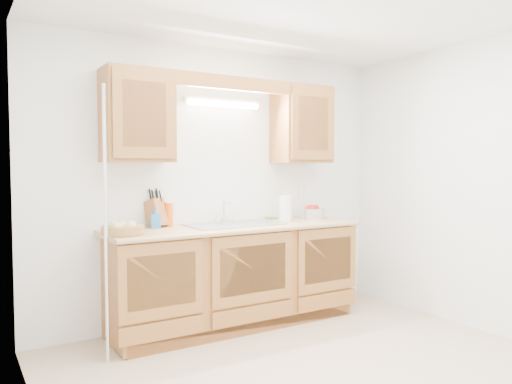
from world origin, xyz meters
TOP-DOWN VIEW (x-y plane):
  - room at (0.00, 0.00)m, footprint 3.52×3.50m
  - base_cabinets at (0.00, 1.20)m, footprint 2.20×0.60m
  - countertop at (0.00, 1.19)m, footprint 2.30×0.63m
  - upper_cabinet_left at (-0.83, 1.33)m, footprint 0.55×0.33m
  - upper_cabinet_right at (0.83, 1.33)m, footprint 0.55×0.33m
  - valance at (0.00, 1.19)m, footprint 2.20×0.05m
  - fluorescent_fixture at (0.00, 1.42)m, footprint 0.76×0.08m
  - sink at (0.00, 1.21)m, footprint 0.84×0.46m
  - wire_shelf_pole at (-1.20, 0.94)m, footprint 0.03×0.03m
  - outlet_plate at (0.95, 1.49)m, footprint 0.08×0.01m
  - fruit_basket at (-1.03, 1.10)m, footprint 0.42×0.42m
  - knife_block at (-0.64, 1.43)m, footprint 0.18×0.22m
  - orange_canister at (-0.54, 1.40)m, footprint 0.09×0.09m
  - soap_bottle at (-0.68, 1.35)m, footprint 0.10×0.10m
  - sponge at (0.54, 1.44)m, footprint 0.13×0.11m
  - paper_towel at (0.54, 1.19)m, footprint 0.15×0.15m
  - apple_bowl at (0.90, 1.26)m, footprint 0.32×0.32m

SIDE VIEW (x-z plane):
  - base_cabinets at x=0.00m, z-range 0.01..0.87m
  - sink at x=0.00m, z-range 0.65..1.01m
  - countertop at x=0.00m, z-range 0.86..0.90m
  - sponge at x=0.54m, z-range 0.90..0.92m
  - fruit_basket at x=-1.03m, z-range 0.89..0.99m
  - apple_bowl at x=0.90m, z-range 0.89..1.03m
  - soap_bottle at x=-0.68m, z-range 0.90..1.08m
  - wire_shelf_pole at x=-1.20m, z-range 0.00..2.00m
  - orange_canister at x=-0.54m, z-range 0.90..1.11m
  - paper_towel at x=0.54m, z-range 0.87..1.16m
  - knife_block at x=-0.64m, z-range 0.85..1.19m
  - outlet_plate at x=0.95m, z-range 1.09..1.21m
  - room at x=0.00m, z-range 0.00..2.50m
  - upper_cabinet_left at x=-0.83m, z-range 1.45..2.20m
  - upper_cabinet_right at x=0.83m, z-range 1.45..2.20m
  - fluorescent_fixture at x=0.00m, z-range 1.96..2.04m
  - valance at x=0.00m, z-range 2.08..2.20m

